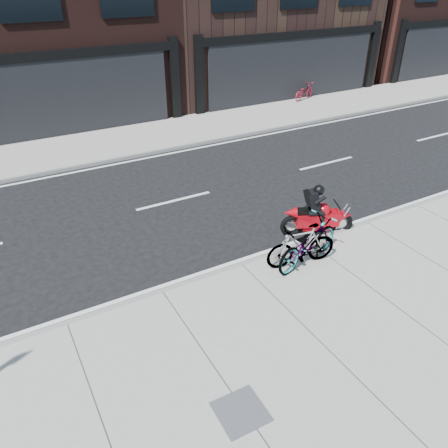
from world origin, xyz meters
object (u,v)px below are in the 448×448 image
bike_rack (311,245)px  utility_grate (241,411)px  bicycle_front (308,243)px  motorcycle (321,215)px  bicycle_far (304,91)px  bicycle_rear (301,245)px

bike_rack → utility_grate: (-3.54, -2.71, -0.43)m
bicycle_front → motorcycle: (1.21, 0.96, -0.07)m
bicycle_far → motorcycle: bearing=123.1°
bike_rack → utility_grate: 4.48m
bike_rack → bicycle_far: size_ratio=0.47×
motorcycle → utility_grate: motorcycle is taller
bicycle_front → bicycle_rear: 0.19m
bike_rack → utility_grate: size_ratio=0.99×
bicycle_rear → bicycle_front: bearing=100.7°
bike_rack → utility_grate: bike_rack is taller
bicycle_front → bicycle_far: size_ratio=1.28×
motorcycle → bicycle_far: 13.22m
bicycle_far → utility_grate: 19.00m
bicycle_front → bicycle_rear: size_ratio=1.19×
bike_rack → motorcycle: bearing=41.1°
motorcycle → bicycle_rear: bearing=-121.6°
utility_grate → bicycle_far: bearing=48.9°
bicycle_front → bicycle_far: (9.06, 11.60, -0.12)m
bicycle_rear → bicycle_far: bearing=152.2°
motorcycle → bicycle_front: bearing=-117.7°
bicycle_rear → motorcycle: size_ratio=0.93×
bicycle_rear → utility_grate: bearing=-39.4°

